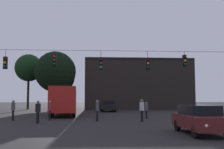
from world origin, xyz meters
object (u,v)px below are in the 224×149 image
(pedestrian_crossing_left, at_px, (38,110))
(pedestrian_trailing, at_px, (146,109))
(pedestrian_near_bus, at_px, (142,109))
(pedestrian_far_side, at_px, (97,109))
(city_bus, at_px, (65,98))
(tree_right_far, at_px, (29,68))
(tree_left_silhouette, at_px, (55,72))
(pedestrian_crossing_center, at_px, (50,109))
(pedestrian_crossing_right, at_px, (13,109))
(car_far_left, at_px, (108,106))
(tree_behind_building, at_px, (59,77))
(car_near_right, at_px, (200,119))

(pedestrian_crossing_left, distance_m, pedestrian_trailing, 9.73)
(pedestrian_near_bus, xyz_separation_m, pedestrian_far_side, (-3.55, 0.63, -0.05))
(pedestrian_near_bus, height_order, pedestrian_far_side, pedestrian_near_bus)
(pedestrian_crossing_left, height_order, pedestrian_trailing, pedestrian_crossing_left)
(city_bus, relative_size, pedestrian_far_side, 6.49)
(city_bus, relative_size, tree_right_far, 1.22)
(tree_left_silhouette, relative_size, tree_right_far, 0.98)
(pedestrian_crossing_center, xyz_separation_m, tree_left_silhouette, (-2.28, 17.97, 4.95))
(pedestrian_crossing_center, bearing_deg, pedestrian_crossing_right, -174.67)
(pedestrian_crossing_right, bearing_deg, tree_left_silhouette, 87.72)
(pedestrian_crossing_left, relative_size, pedestrian_far_side, 0.99)
(tree_left_silhouette, bearing_deg, pedestrian_trailing, -57.57)
(city_bus, height_order, car_far_left, city_bus)
(pedestrian_trailing, distance_m, tree_behind_building, 25.20)
(city_bus, relative_size, pedestrian_trailing, 7.32)
(car_near_right, bearing_deg, tree_left_silhouette, 113.18)
(pedestrian_near_bus, relative_size, pedestrian_far_side, 1.04)
(pedestrian_crossing_center, height_order, tree_right_far, tree_right_far)
(car_far_left, xyz_separation_m, pedestrian_crossing_right, (-8.62, -14.00, 0.18))
(pedestrian_far_side, bearing_deg, pedestrian_near_bus, -10.00)
(pedestrian_crossing_right, height_order, tree_right_far, tree_right_far)
(pedestrian_trailing, relative_size, tree_left_silhouette, 0.17)
(car_near_right, distance_m, tree_left_silhouette, 30.20)
(pedestrian_crossing_right, bearing_deg, city_bus, 63.73)
(pedestrian_crossing_left, xyz_separation_m, tree_left_silhouette, (-1.88, 20.87, 4.91))
(city_bus, xyz_separation_m, tree_behind_building, (-2.85, 16.40, 3.57))
(car_far_left, relative_size, pedestrian_crossing_right, 2.57)
(city_bus, bearing_deg, tree_left_silhouette, 103.79)
(pedestrian_crossing_center, bearing_deg, tree_right_far, 108.45)
(car_far_left, bearing_deg, pedestrian_near_bus, -82.80)
(car_far_left, xyz_separation_m, tree_left_silhouette, (-7.90, 4.25, 5.08))
(tree_left_silhouette, bearing_deg, car_near_right, -66.82)
(pedestrian_crossing_center, distance_m, tree_behind_building, 23.72)
(pedestrian_crossing_right, bearing_deg, pedestrian_trailing, 5.96)
(tree_behind_building, bearing_deg, pedestrian_trailing, -63.85)
(pedestrian_crossing_center, xyz_separation_m, pedestrian_trailing, (8.55, 0.93, -0.08))
(tree_left_silhouette, bearing_deg, pedestrian_far_side, -71.92)
(city_bus, distance_m, pedestrian_crossing_center, 6.85)
(pedestrian_far_side, distance_m, tree_left_silhouette, 20.99)
(car_far_left, distance_m, pedestrian_crossing_left, 17.68)
(car_near_right, distance_m, pedestrian_crossing_right, 15.43)
(car_near_right, relative_size, tree_right_far, 0.47)
(car_far_left, bearing_deg, tree_behind_building, 130.21)
(pedestrian_crossing_center, xyz_separation_m, tree_right_far, (-7.28, 21.84, 5.93))
(pedestrian_trailing, height_order, tree_behind_building, tree_behind_building)
(pedestrian_crossing_center, height_order, tree_left_silhouette, tree_left_silhouette)
(car_near_right, bearing_deg, car_far_left, 99.39)
(car_far_left, height_order, pedestrian_crossing_left, pedestrian_crossing_left)
(pedestrian_crossing_center, xyz_separation_m, tree_behind_building, (-2.37, 23.17, 4.51))
(pedestrian_crossing_left, bearing_deg, tree_right_far, 105.57)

